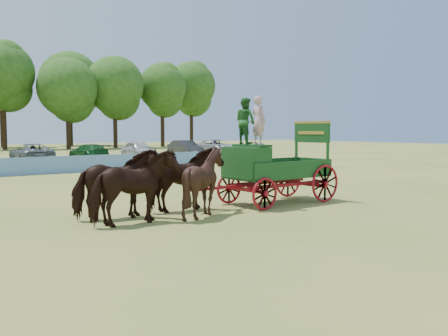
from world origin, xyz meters
TOP-DOWN VIEW (x-y plane):
  - ground at (0.00, 0.00)m, footprint 160.00×160.00m
  - horse_lead_left at (-2.47, 0.49)m, footprint 2.55×1.23m
  - horse_lead_right at (-2.47, 1.59)m, footprint 2.65×1.50m
  - horse_wheel_left at (-0.07, 0.49)m, footprint 2.29×2.13m
  - horse_wheel_right at (-0.07, 1.59)m, footprint 2.52×1.17m
  - farm_dray at (2.87, 1.06)m, footprint 6.00×2.00m
  - sponsor_banner at (-1.00, 18.00)m, footprint 26.00×0.08m

SIDE VIEW (x-z plane):
  - ground at x=0.00m, z-range 0.00..0.00m
  - sponsor_banner at x=-1.00m, z-range 0.00..1.05m
  - horse_lead_left at x=-2.47m, z-range 0.00..2.12m
  - horse_lead_right at x=-2.47m, z-range 0.00..2.12m
  - horse_wheel_right at x=-0.07m, z-range 0.00..2.12m
  - horse_wheel_left at x=-0.07m, z-range 0.00..2.12m
  - farm_dray at x=2.87m, z-range -0.21..3.60m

